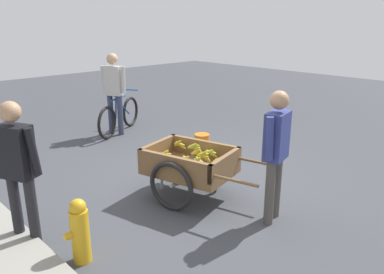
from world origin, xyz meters
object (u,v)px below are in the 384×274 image
Objects in this scene: fruit_cart at (190,166)px; bystander_person at (17,163)px; vendor_person at (276,146)px; plastic_bucket at (202,140)px; fire_hydrant at (80,231)px; cyclist_person at (114,87)px; bicycle at (119,116)px.

bystander_person reaches higher than fruit_cart.
plastic_bucket is at bearing -29.00° from vendor_person.
vendor_person is 2.27m from fire_hydrant.
plastic_bucket is at bearing -50.07° from fruit_cart.
cyclist_person is at bearing -8.92° from vendor_person.
fire_hydrant reaches higher than plastic_bucket.
fire_hydrant is at bearing 141.87° from cyclist_person.
plastic_bucket is (1.64, -3.40, -0.22)m from fire_hydrant.
fruit_cart reaches higher than fire_hydrant.
fire_hydrant is 0.43× the size of bystander_person.
bicycle is 5.32× the size of plastic_bucket.
bystander_person is (0.68, 0.26, 0.59)m from fire_hydrant.
bicycle is 4.22m from bystander_person.
fruit_cart is 1.78m from fire_hydrant.
fruit_cart is 1.18× the size of bicycle.
bystander_person is at bearing 132.46° from bicycle.
cyclist_person is at bearing 117.08° from bicycle.
fruit_cart is at bearing 13.30° from vendor_person.
bicycle is 0.66m from cyclist_person.
cyclist_person reaches higher than bystander_person.
bystander_person reaches higher than plastic_bucket.
plastic_bucket is 3.86m from bystander_person.
plastic_bucket is (2.49, -1.38, -0.81)m from vendor_person.
bicycle is at bearing -18.31° from fruit_cart.
vendor_person is at bearing -123.82° from bystander_person.
bystander_person is at bearing 56.18° from vendor_person.
fire_hydrant is (-3.43, 2.69, -0.66)m from cyclist_person.
cyclist_person reaches higher than plastic_bucket.
fruit_cart is 6.30× the size of plastic_bucket.
cyclist_person is 1.07× the size of bystander_person.
bystander_person is (-2.75, 2.95, -0.08)m from cyclist_person.
cyclist_person is 4.03m from bystander_person.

